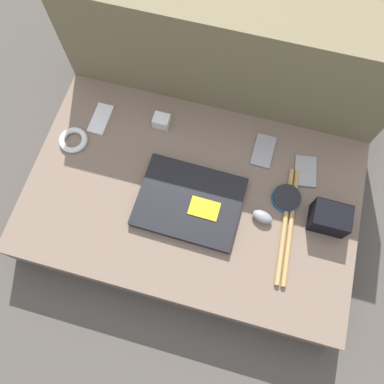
% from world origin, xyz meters
% --- Properties ---
extents(ground_plane, '(8.00, 8.00, 0.00)m').
position_xyz_m(ground_plane, '(0.00, 0.00, 0.00)').
color(ground_plane, '#4C4742').
extents(couch_seat, '(1.04, 0.65, 0.15)m').
position_xyz_m(couch_seat, '(0.00, 0.00, 0.07)').
color(couch_seat, '#7A6656').
rests_on(couch_seat, ground_plane).
extents(couch_backrest, '(1.04, 0.20, 0.50)m').
position_xyz_m(couch_backrest, '(0.00, 0.43, 0.25)').
color(couch_backrest, '#756B4C').
rests_on(couch_backrest, ground_plane).
extents(laptop, '(0.32, 0.25, 0.03)m').
position_xyz_m(laptop, '(-0.00, -0.03, 0.16)').
color(laptop, black).
rests_on(laptop, couch_seat).
extents(computer_mouse, '(0.07, 0.05, 0.03)m').
position_xyz_m(computer_mouse, '(0.23, -0.02, 0.16)').
color(computer_mouse, gray).
rests_on(computer_mouse, couch_seat).
extents(speaker_puck, '(0.09, 0.09, 0.02)m').
position_xyz_m(speaker_puck, '(0.29, 0.06, 0.16)').
color(speaker_puck, '#1E569E').
rests_on(speaker_puck, couch_seat).
extents(phone_silver, '(0.07, 0.12, 0.01)m').
position_xyz_m(phone_silver, '(0.18, 0.20, 0.15)').
color(phone_silver, '#99999E').
rests_on(phone_silver, couch_seat).
extents(phone_black, '(0.08, 0.11, 0.01)m').
position_xyz_m(phone_black, '(0.33, 0.17, 0.15)').
color(phone_black, '#99999E').
rests_on(phone_black, couch_seat).
extents(phone_small, '(0.06, 0.11, 0.01)m').
position_xyz_m(phone_small, '(-0.37, 0.18, 0.15)').
color(phone_small, silver).
rests_on(phone_small, couch_seat).
extents(camera_pouch, '(0.11, 0.08, 0.08)m').
position_xyz_m(camera_pouch, '(0.41, 0.02, 0.19)').
color(camera_pouch, black).
rests_on(camera_pouch, couch_seat).
extents(charger_brick, '(0.05, 0.04, 0.04)m').
position_xyz_m(charger_brick, '(-0.16, 0.22, 0.17)').
color(charger_brick, silver).
rests_on(charger_brick, couch_seat).
extents(cable_coil, '(0.09, 0.09, 0.02)m').
position_xyz_m(cable_coil, '(-0.42, 0.08, 0.16)').
color(cable_coil, white).
rests_on(cable_coil, couch_seat).
extents(drumstick_pair, '(0.05, 0.37, 0.02)m').
position_xyz_m(drumstick_pair, '(0.31, -0.02, 0.16)').
color(drumstick_pair, tan).
rests_on(drumstick_pair, couch_seat).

